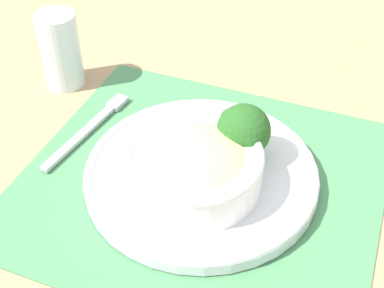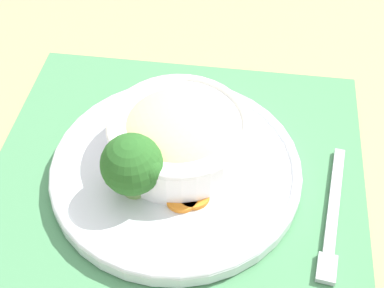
# 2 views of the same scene
# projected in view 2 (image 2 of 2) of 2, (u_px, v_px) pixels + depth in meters

# --- Properties ---
(ground_plane) EXTENTS (4.00, 4.00, 0.00)m
(ground_plane) POSITION_uv_depth(u_px,v_px,m) (176.00, 176.00, 0.64)
(ground_plane) COLOR tan
(placemat) EXTENTS (0.45, 0.41, 0.00)m
(placemat) POSITION_uv_depth(u_px,v_px,m) (176.00, 175.00, 0.64)
(placemat) COLOR #4C8C59
(placemat) RESTS_ON ground_plane
(plate) EXTENTS (0.29, 0.29, 0.02)m
(plate) POSITION_uv_depth(u_px,v_px,m) (176.00, 168.00, 0.63)
(plate) COLOR silver
(plate) RESTS_ON placemat
(bowl) EXTENTS (0.16, 0.16, 0.06)m
(bowl) POSITION_uv_depth(u_px,v_px,m) (178.00, 133.00, 0.62)
(bowl) COLOR white
(bowl) RESTS_ON plate
(broccoli_floret) EXTENTS (0.07, 0.07, 0.08)m
(broccoli_floret) POSITION_uv_depth(u_px,v_px,m) (132.00, 165.00, 0.57)
(broccoli_floret) COLOR #759E51
(broccoli_floret) RESTS_ON plate
(carrot_slice_near) EXTENTS (0.04, 0.04, 0.01)m
(carrot_slice_near) POSITION_uv_depth(u_px,v_px,m) (182.00, 199.00, 0.59)
(carrot_slice_near) COLOR orange
(carrot_slice_near) RESTS_ON plate
(carrot_slice_middle) EXTENTS (0.04, 0.04, 0.01)m
(carrot_slice_middle) POSITION_uv_depth(u_px,v_px,m) (194.00, 196.00, 0.59)
(carrot_slice_middle) COLOR orange
(carrot_slice_middle) RESTS_ON plate
(fork) EXTENTS (0.04, 0.18, 0.01)m
(fork) POSITION_uv_depth(u_px,v_px,m) (332.00, 224.00, 0.58)
(fork) COLOR #B7B7BC
(fork) RESTS_ON placemat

